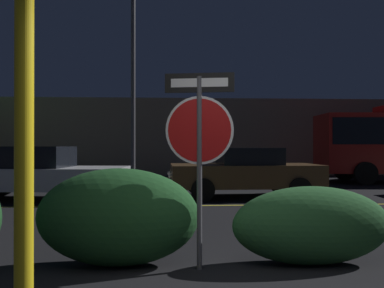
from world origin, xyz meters
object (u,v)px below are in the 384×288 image
(yellow_pole_left, at_px, (24,99))
(passing_car_2, at_px, (37,173))
(passing_car_3, at_px, (245,172))
(hedge_bush_2, at_px, (118,217))
(hedge_bush_3, at_px, (312,225))
(street_lamp, at_px, (133,42))
(stop_sign, at_px, (199,132))

(yellow_pole_left, distance_m, passing_car_2, 8.60)
(passing_car_2, xyz_separation_m, passing_car_3, (5.55, 0.25, -0.01))
(hedge_bush_2, distance_m, hedge_bush_3, 2.28)
(yellow_pole_left, height_order, hedge_bush_3, yellow_pole_left)
(passing_car_3, bearing_deg, hedge_bush_3, 175.02)
(passing_car_3, bearing_deg, yellow_pole_left, 158.07)
(yellow_pole_left, relative_size, hedge_bush_2, 1.85)
(yellow_pole_left, distance_m, hedge_bush_3, 3.52)
(hedge_bush_3, relative_size, passing_car_2, 0.40)
(yellow_pole_left, height_order, passing_car_2, yellow_pole_left)
(yellow_pole_left, distance_m, passing_car_3, 9.10)
(hedge_bush_2, relative_size, passing_car_2, 0.40)
(yellow_pole_left, relative_size, street_lamp, 0.46)
(stop_sign, bearing_deg, passing_car_3, 85.80)
(yellow_pole_left, bearing_deg, passing_car_3, 69.27)
(stop_sign, relative_size, passing_car_3, 0.54)
(stop_sign, distance_m, passing_car_2, 7.61)
(hedge_bush_2, xyz_separation_m, hedge_bush_3, (2.28, -0.08, -0.11))
(stop_sign, xyz_separation_m, hedge_bush_3, (1.34, 0.12, -1.10))
(yellow_pole_left, xyz_separation_m, street_lamp, (-0.15, 12.07, 3.36))
(street_lamp, bearing_deg, passing_car_3, -47.14)
(yellow_pole_left, xyz_separation_m, passing_car_2, (-2.34, 8.20, -1.05))
(passing_car_2, height_order, street_lamp, street_lamp)
(street_lamp, bearing_deg, hedge_bush_3, -74.21)
(stop_sign, distance_m, street_lamp, 11.12)
(yellow_pole_left, height_order, street_lamp, street_lamp)
(stop_sign, relative_size, street_lamp, 0.29)
(stop_sign, relative_size, passing_car_2, 0.47)
(hedge_bush_3, distance_m, passing_car_3, 6.70)
(hedge_bush_2, height_order, hedge_bush_3, hedge_bush_2)
(yellow_pole_left, distance_m, street_lamp, 12.53)
(hedge_bush_3, relative_size, street_lamp, 0.25)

